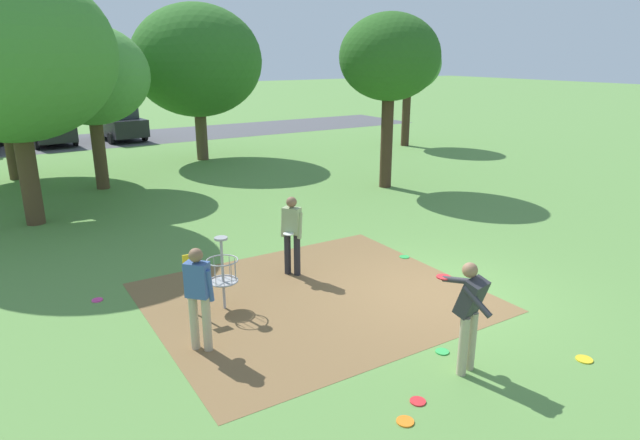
{
  "coord_description": "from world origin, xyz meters",
  "views": [
    {
      "loc": [
        -7.12,
        -7.08,
        4.52
      ],
      "look_at": [
        -1.07,
        2.63,
        1.0
      ],
      "focal_mm": 30.46,
      "sensor_mm": 36.0,
      "label": 1
    }
  ],
  "objects_px": {
    "frisbee_near_basket": "(404,257)",
    "frisbee_scattered_b": "(584,359)",
    "player_throwing": "(292,231)",
    "tree_far_left": "(408,64)",
    "disc_golf_basket": "(219,271)",
    "tree_mid_left": "(90,76)",
    "frisbee_far_left": "(442,352)",
    "tree_far_center": "(197,61)",
    "frisbee_scattered_a": "(97,300)",
    "tree_mid_right": "(9,54)",
    "frisbee_far_right": "(418,401)",
    "frisbee_mid_grass": "(405,421)",
    "player_waiting_left": "(199,293)",
    "parked_car_center_left": "(48,127)",
    "player_foreground_watching": "(469,311)",
    "tree_near_left": "(390,58)",
    "parked_car_center_right": "(118,123)"
  },
  "relations": [
    {
      "from": "disc_golf_basket",
      "to": "player_throwing",
      "type": "distance_m",
      "value": 2.07
    },
    {
      "from": "frisbee_far_right",
      "to": "parked_car_center_right",
      "type": "relative_size",
      "value": 0.05
    },
    {
      "from": "player_waiting_left",
      "to": "frisbee_scattered_b",
      "type": "height_order",
      "value": "player_waiting_left"
    },
    {
      "from": "player_throwing",
      "to": "parked_car_center_right",
      "type": "xyz_separation_m",
      "value": [
        1.2,
        21.59,
        -0.05
      ]
    },
    {
      "from": "player_foreground_watching",
      "to": "player_waiting_left",
      "type": "relative_size",
      "value": 1.0
    },
    {
      "from": "frisbee_far_left",
      "to": "tree_mid_right",
      "type": "xyz_separation_m",
      "value": [
        -4.74,
        10.95,
        4.49
      ]
    },
    {
      "from": "player_foreground_watching",
      "to": "frisbee_scattered_b",
      "type": "xyz_separation_m",
      "value": [
        1.79,
        -0.77,
        -0.98
      ]
    },
    {
      "from": "frisbee_scattered_a",
      "to": "player_waiting_left",
      "type": "bearing_deg",
      "value": -68.61
    },
    {
      "from": "player_throwing",
      "to": "tree_near_left",
      "type": "height_order",
      "value": "tree_near_left"
    },
    {
      "from": "frisbee_scattered_a",
      "to": "tree_mid_right",
      "type": "height_order",
      "value": "tree_mid_right"
    },
    {
      "from": "frisbee_near_basket",
      "to": "tree_mid_right",
      "type": "xyz_separation_m",
      "value": [
        -6.96,
        7.42,
        4.49
      ]
    },
    {
      "from": "frisbee_far_right",
      "to": "tree_mid_right",
      "type": "height_order",
      "value": "tree_mid_right"
    },
    {
      "from": "disc_golf_basket",
      "to": "frisbee_far_left",
      "type": "distance_m",
      "value": 4.12
    },
    {
      "from": "tree_mid_left",
      "to": "parked_car_center_right",
      "type": "bearing_deg",
      "value": 74.92
    },
    {
      "from": "tree_mid_right",
      "to": "frisbee_scattered_b",
      "type": "bearing_deg",
      "value": -62.33
    },
    {
      "from": "player_waiting_left",
      "to": "parked_car_center_left",
      "type": "distance_m",
      "value": 23.73
    },
    {
      "from": "disc_golf_basket",
      "to": "tree_mid_right",
      "type": "relative_size",
      "value": 0.21
    },
    {
      "from": "tree_far_left",
      "to": "tree_mid_right",
      "type": "bearing_deg",
      "value": -164.42
    },
    {
      "from": "player_foreground_watching",
      "to": "parked_car_center_left",
      "type": "distance_m",
      "value": 26.51
    },
    {
      "from": "player_foreground_watching",
      "to": "frisbee_scattered_a",
      "type": "bearing_deg",
      "value": 127.57
    },
    {
      "from": "player_throwing",
      "to": "tree_far_left",
      "type": "height_order",
      "value": "tree_far_left"
    },
    {
      "from": "frisbee_scattered_a",
      "to": "parked_car_center_left",
      "type": "height_order",
      "value": "parked_car_center_left"
    },
    {
      "from": "frisbee_near_basket",
      "to": "frisbee_scattered_b",
      "type": "distance_m",
      "value": 4.88
    },
    {
      "from": "frisbee_near_basket",
      "to": "parked_car_center_left",
      "type": "xyz_separation_m",
      "value": [
        -4.89,
        22.3,
        0.91
      ]
    },
    {
      "from": "tree_mid_left",
      "to": "tree_mid_right",
      "type": "height_order",
      "value": "tree_mid_right"
    },
    {
      "from": "parked_car_center_left",
      "to": "frisbee_far_right",
      "type": "bearing_deg",
      "value": -86.83
    },
    {
      "from": "player_waiting_left",
      "to": "frisbee_far_left",
      "type": "height_order",
      "value": "player_waiting_left"
    },
    {
      "from": "frisbee_far_right",
      "to": "frisbee_scattered_a",
      "type": "xyz_separation_m",
      "value": [
        -3.07,
        5.63,
        0.0
      ]
    },
    {
      "from": "frisbee_near_basket",
      "to": "tree_far_left",
      "type": "relative_size",
      "value": 0.04
    },
    {
      "from": "player_foreground_watching",
      "to": "frisbee_mid_grass",
      "type": "distance_m",
      "value": 1.86
    },
    {
      "from": "tree_far_left",
      "to": "player_waiting_left",
      "type": "bearing_deg",
      "value": -139.2
    },
    {
      "from": "player_foreground_watching",
      "to": "frisbee_near_basket",
      "type": "xyz_separation_m",
      "value": [
        2.32,
        4.08,
        -0.98
      ]
    },
    {
      "from": "disc_golf_basket",
      "to": "frisbee_near_basket",
      "type": "height_order",
      "value": "disc_golf_basket"
    },
    {
      "from": "disc_golf_basket",
      "to": "frisbee_far_right",
      "type": "xyz_separation_m",
      "value": [
        1.19,
        -4.05,
        -0.74
      ]
    },
    {
      "from": "frisbee_scattered_b",
      "to": "parked_car_center_right",
      "type": "relative_size",
      "value": 0.06
    },
    {
      "from": "frisbee_mid_grass",
      "to": "frisbee_scattered_b",
      "type": "relative_size",
      "value": 0.91
    },
    {
      "from": "frisbee_scattered_b",
      "to": "parked_car_center_right",
      "type": "distance_m",
      "value": 26.96
    },
    {
      "from": "frisbee_near_basket",
      "to": "frisbee_scattered_a",
      "type": "distance_m",
      "value": 6.63
    },
    {
      "from": "frisbee_mid_grass",
      "to": "parked_car_center_left",
      "type": "relative_size",
      "value": 0.05
    },
    {
      "from": "tree_near_left",
      "to": "frisbee_far_left",
      "type": "bearing_deg",
      "value": -123.85
    },
    {
      "from": "frisbee_far_right",
      "to": "tree_far_center",
      "type": "bearing_deg",
      "value": 78.46
    },
    {
      "from": "parked_car_center_right",
      "to": "frisbee_scattered_a",
      "type": "bearing_deg",
      "value": -103.56
    },
    {
      "from": "frisbee_far_right",
      "to": "parked_car_center_right",
      "type": "xyz_separation_m",
      "value": [
        1.93,
        26.37,
        0.91
      ]
    },
    {
      "from": "frisbee_near_basket",
      "to": "tree_far_center",
      "type": "height_order",
      "value": "tree_far_center"
    },
    {
      "from": "player_foreground_watching",
      "to": "player_waiting_left",
      "type": "bearing_deg",
      "value": 139.28
    },
    {
      "from": "disc_golf_basket",
      "to": "tree_mid_left",
      "type": "relative_size",
      "value": 0.25
    },
    {
      "from": "parked_car_center_right",
      "to": "tree_far_center",
      "type": "bearing_deg",
      "value": -77.1
    },
    {
      "from": "player_throwing",
      "to": "parked_car_center_right",
      "type": "bearing_deg",
      "value": 86.82
    },
    {
      "from": "tree_mid_left",
      "to": "tree_far_center",
      "type": "relative_size",
      "value": 0.83
    },
    {
      "from": "frisbee_far_left",
      "to": "tree_far_center",
      "type": "xyz_separation_m",
      "value": [
        2.56,
        17.63,
        4.2
      ]
    }
  ]
}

